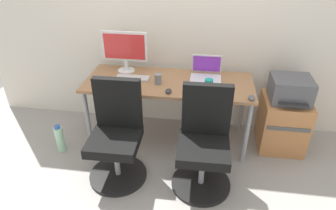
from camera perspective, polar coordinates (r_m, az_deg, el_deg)
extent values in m
plane|color=gray|center=(3.35, 0.12, -6.39)|extent=(5.28, 5.28, 0.00)
cube|color=silver|center=(3.16, 1.23, 17.50)|extent=(4.40, 0.04, 2.60)
cube|color=#996B47|center=(2.98, 0.14, 4.36)|extent=(1.69, 0.66, 0.03)
cylinder|color=gray|center=(3.13, -15.18, -2.98)|extent=(0.04, 0.04, 0.68)
cylinder|color=gray|center=(2.94, 14.95, -5.42)|extent=(0.04, 0.04, 0.68)
cylinder|color=gray|center=(3.57, -11.96, 1.89)|extent=(0.04, 0.04, 0.68)
cylinder|color=gray|center=(3.40, 14.17, 0.06)|extent=(0.04, 0.04, 0.68)
cylinder|color=black|center=(2.93, -9.57, -13.13)|extent=(0.54, 0.54, 0.03)
cylinder|color=gray|center=(2.80, -9.90, -10.39)|extent=(0.05, 0.05, 0.34)
cube|color=black|center=(2.67, -10.30, -6.89)|extent=(0.45, 0.45, 0.09)
cube|color=black|center=(2.66, -9.63, 0.39)|extent=(0.42, 0.08, 0.48)
cylinder|color=black|center=(2.82, 6.34, -14.79)|extent=(0.54, 0.54, 0.03)
cylinder|color=gray|center=(2.70, 6.56, -12.02)|extent=(0.05, 0.05, 0.34)
cube|color=black|center=(2.56, 6.85, -8.47)|extent=(0.45, 0.45, 0.09)
cube|color=black|center=(2.54, 7.49, -0.86)|extent=(0.42, 0.08, 0.48)
cube|color=#B77542|center=(3.32, 21.23, -3.31)|extent=(0.45, 0.45, 0.56)
cube|color=#4C4C4C|center=(3.08, 22.28, -4.37)|extent=(0.41, 0.01, 0.04)
cube|color=#515156|center=(3.12, 22.59, 2.83)|extent=(0.38, 0.34, 0.24)
cube|color=#262626|center=(2.98, 23.12, 0.03)|extent=(0.27, 0.06, 0.01)
cylinder|color=#A5D8B2|center=(3.30, -20.14, -6.22)|extent=(0.09, 0.09, 0.28)
cylinder|color=#2D59B2|center=(3.22, -20.62, -4.00)|extent=(0.06, 0.06, 0.03)
cylinder|color=silver|center=(3.24, -8.03, 6.65)|extent=(0.18, 0.18, 0.01)
cylinder|color=silver|center=(3.21, -8.11, 7.64)|extent=(0.04, 0.04, 0.11)
cube|color=silver|center=(3.14, -8.39, 11.17)|extent=(0.48, 0.03, 0.31)
cube|color=red|center=(3.12, -8.47, 11.07)|extent=(0.43, 0.00, 0.26)
cube|color=silver|center=(3.03, 7.27, 5.01)|extent=(0.31, 0.22, 0.02)
cube|color=silver|center=(3.10, 7.48, 7.91)|extent=(0.31, 0.05, 0.21)
cube|color=purple|center=(3.10, 7.48, 7.89)|extent=(0.28, 0.04, 0.18)
cube|color=#2D2D2D|center=(2.89, -10.26, 3.42)|extent=(0.34, 0.12, 0.02)
cube|color=#B7B7B7|center=(3.05, -6.86, 5.23)|extent=(0.34, 0.12, 0.02)
ellipsoid|color=#515156|center=(2.75, 15.84, 1.39)|extent=(0.06, 0.10, 0.03)
ellipsoid|color=#2D2D2D|center=(2.76, 0.09, 2.73)|extent=(0.06, 0.10, 0.03)
cylinder|color=teal|center=(2.85, 7.87, 4.07)|extent=(0.08, 0.08, 0.09)
cylinder|color=slate|center=(2.90, -1.95, 5.04)|extent=(0.07, 0.07, 0.10)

